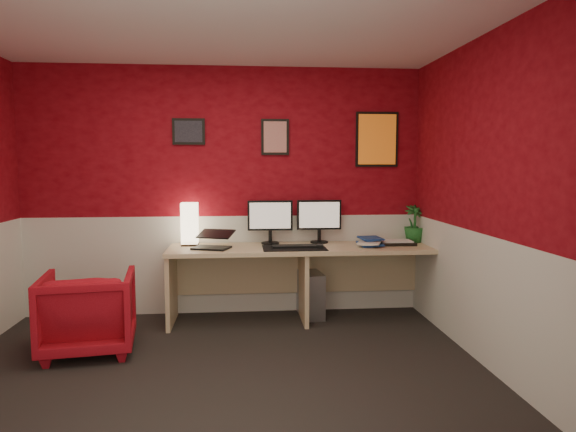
% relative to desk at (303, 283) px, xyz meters
% --- Properties ---
extents(ground, '(4.00, 3.50, 0.01)m').
position_rel_desk_xyz_m(ground, '(-0.77, -1.41, -0.36)').
color(ground, black).
rests_on(ground, ground).
extents(ceiling, '(4.00, 3.50, 0.01)m').
position_rel_desk_xyz_m(ceiling, '(-0.77, -1.41, 2.13)').
color(ceiling, white).
rests_on(ceiling, ground).
extents(wall_back, '(4.00, 0.01, 2.50)m').
position_rel_desk_xyz_m(wall_back, '(-0.77, 0.34, 0.89)').
color(wall_back, maroon).
rests_on(wall_back, ground).
extents(wall_front, '(4.00, 0.01, 2.50)m').
position_rel_desk_xyz_m(wall_front, '(-0.77, -3.16, 0.89)').
color(wall_front, maroon).
rests_on(wall_front, ground).
extents(wall_right, '(0.01, 3.50, 2.50)m').
position_rel_desk_xyz_m(wall_right, '(1.23, -1.41, 0.89)').
color(wall_right, maroon).
rests_on(wall_right, ground).
extents(wainscot_back, '(4.00, 0.01, 1.00)m').
position_rel_desk_xyz_m(wainscot_back, '(-0.77, 0.34, 0.14)').
color(wainscot_back, silver).
rests_on(wainscot_back, ground).
extents(wainscot_right, '(0.01, 3.50, 1.00)m').
position_rel_desk_xyz_m(wainscot_right, '(1.23, -1.41, 0.14)').
color(wainscot_right, silver).
rests_on(wainscot_right, ground).
extents(desk, '(2.60, 0.65, 0.73)m').
position_rel_desk_xyz_m(desk, '(0.00, 0.00, 0.00)').
color(desk, '#CEB284').
rests_on(desk, ground).
extents(shoji_lamp, '(0.16, 0.16, 0.40)m').
position_rel_desk_xyz_m(shoji_lamp, '(-1.10, 0.18, 0.56)').
color(shoji_lamp, '#FFE5B2').
rests_on(shoji_lamp, desk).
extents(laptop, '(0.39, 0.33, 0.22)m').
position_rel_desk_xyz_m(laptop, '(-0.88, -0.06, 0.47)').
color(laptop, black).
rests_on(laptop, desk).
extents(monitor_left, '(0.45, 0.06, 0.58)m').
position_rel_desk_xyz_m(monitor_left, '(-0.31, 0.20, 0.66)').
color(monitor_left, black).
rests_on(monitor_left, desk).
extents(monitor_right, '(0.45, 0.06, 0.58)m').
position_rel_desk_xyz_m(monitor_right, '(0.19, 0.23, 0.66)').
color(monitor_right, black).
rests_on(monitor_right, desk).
extents(desk_mat, '(0.60, 0.38, 0.01)m').
position_rel_desk_xyz_m(desk_mat, '(-0.10, -0.09, 0.37)').
color(desk_mat, black).
rests_on(desk_mat, desk).
extents(keyboard, '(0.42, 0.14, 0.02)m').
position_rel_desk_xyz_m(keyboard, '(-0.10, -0.06, 0.38)').
color(keyboard, black).
rests_on(keyboard, desk_mat).
extents(mouse, '(0.08, 0.11, 0.03)m').
position_rel_desk_xyz_m(mouse, '(0.15, -0.11, 0.39)').
color(mouse, black).
rests_on(mouse, desk_mat).
extents(book_bottom, '(0.22, 0.30, 0.03)m').
position_rel_desk_xyz_m(book_bottom, '(0.55, -0.00, 0.38)').
color(book_bottom, navy).
rests_on(book_bottom, desk).
extents(book_middle, '(0.30, 0.35, 0.02)m').
position_rel_desk_xyz_m(book_middle, '(0.55, -0.02, 0.40)').
color(book_middle, silver).
rests_on(book_middle, book_bottom).
extents(book_top, '(0.22, 0.29, 0.03)m').
position_rel_desk_xyz_m(book_top, '(0.57, 0.03, 0.43)').
color(book_top, navy).
rests_on(book_top, book_middle).
extents(zen_tray, '(0.36, 0.26, 0.03)m').
position_rel_desk_xyz_m(zen_tray, '(0.94, 0.05, 0.38)').
color(zen_tray, black).
rests_on(zen_tray, desk).
extents(potted_plant, '(0.25, 0.25, 0.38)m').
position_rel_desk_xyz_m(potted_plant, '(1.17, 0.19, 0.56)').
color(potted_plant, '#19591E').
rests_on(potted_plant, desk).
extents(pc_tower, '(0.24, 0.47, 0.45)m').
position_rel_desk_xyz_m(pc_tower, '(0.09, 0.14, -0.14)').
color(pc_tower, '#99999E').
rests_on(pc_tower, ground).
extents(armchair, '(0.80, 0.82, 0.66)m').
position_rel_desk_xyz_m(armchair, '(-1.84, -0.70, -0.03)').
color(armchair, '#B11522').
rests_on(armchair, ground).
extents(art_left, '(0.32, 0.02, 0.26)m').
position_rel_desk_xyz_m(art_left, '(-1.11, 0.33, 1.49)').
color(art_left, black).
rests_on(art_left, wall_back).
extents(art_center, '(0.28, 0.02, 0.36)m').
position_rel_desk_xyz_m(art_center, '(-0.25, 0.33, 1.44)').
color(art_center, red).
rests_on(art_center, wall_back).
extents(art_right, '(0.44, 0.02, 0.56)m').
position_rel_desk_xyz_m(art_right, '(0.80, 0.33, 1.42)').
color(art_right, orange).
rests_on(art_right, wall_back).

